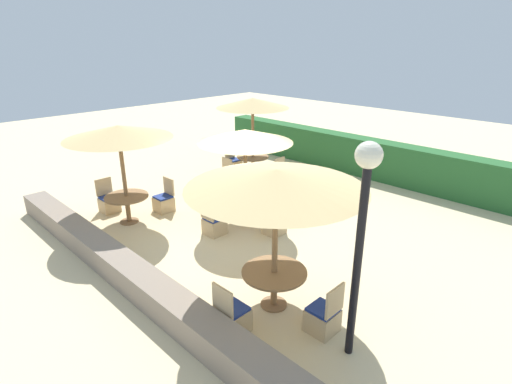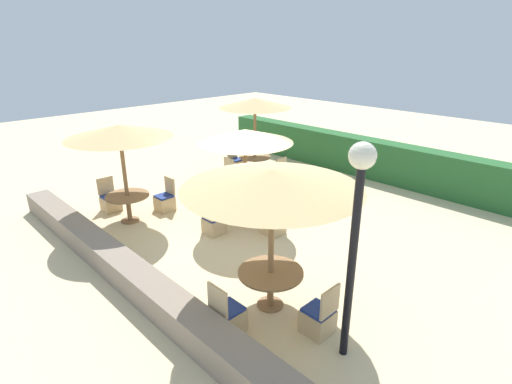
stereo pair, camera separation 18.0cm
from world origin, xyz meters
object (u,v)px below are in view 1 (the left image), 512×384
(parasol_front_left, at_px, (118,132))
(round_table_back_left, at_px, (253,160))
(round_table_front_left, at_px, (127,201))
(patio_chair_back_left_east, at_px, (275,176))
(round_table_center, at_px, (246,201))
(patio_chair_center_north, at_px, (274,202))
(round_table_front_right, at_px, (274,278))
(patio_chair_front_left_north, at_px, (164,202))
(patio_chair_front_left_west, at_px, (109,203))
(patio_chair_back_left_south, at_px, (232,176))
(parasol_center, at_px, (245,136))
(patio_chair_back_left_west, at_px, (234,164))
(patio_chair_center_east, at_px, (275,224))
(parasol_front_right, at_px, (276,179))
(patio_chair_center_south, at_px, (214,224))
(lamp_post, at_px, (363,212))
(patio_chair_center_west, at_px, (218,202))
(parasol_back_left, at_px, (253,103))
(patio_chair_front_right_east, at_px, (323,318))
(patio_chair_front_right_south, at_px, (232,318))

(parasol_front_left, xyz_separation_m, round_table_back_left, (-0.32, 4.92, -1.81))
(round_table_front_left, bearing_deg, patio_chair_back_left_east, 81.85)
(round_table_center, height_order, patio_chair_center_north, patio_chair_center_north)
(round_table_front_right, bearing_deg, patio_chair_front_left_north, 168.83)
(patio_chair_front_left_west, bearing_deg, parasol_front_left, 91.95)
(round_table_front_left, distance_m, patio_chair_back_left_south, 3.92)
(patio_chair_back_left_south, bearing_deg, parasol_center, -35.11)
(round_table_front_right, distance_m, patio_chair_back_left_west, 8.01)
(round_table_center, bearing_deg, patio_chair_front_left_west, -145.59)
(patio_chair_center_east, relative_size, patio_chair_back_left_east, 1.00)
(patio_chair_front_left_north, distance_m, parasol_front_right, 5.58)
(patio_chair_center_south, relative_size, patio_chair_center_north, 1.00)
(lamp_post, xyz_separation_m, round_table_center, (-4.50, 2.14, -1.76))
(round_table_center, xyz_separation_m, patio_chair_back_left_south, (-2.46, 1.73, -0.33))
(parasol_center, xyz_separation_m, patio_chair_center_east, (1.00, 0.02, -2.03))
(patio_chair_center_south, relative_size, round_table_front_left, 0.84)
(parasol_front_right, bearing_deg, patio_chair_center_east, 131.95)
(patio_chair_center_west, distance_m, round_table_back_left, 3.17)
(patio_chair_front_left_north, distance_m, round_table_back_left, 3.88)
(patio_chair_center_east, bearing_deg, patio_chair_front_left_north, 109.55)
(round_table_center, distance_m, patio_chair_center_east, 1.05)
(round_table_center, relative_size, parasol_back_left, 0.42)
(parasol_back_left, bearing_deg, round_table_back_left, 180.00)
(patio_chair_center_north, bearing_deg, patio_chair_front_left_west, 44.89)
(patio_chair_center_east, bearing_deg, patio_chair_front_right_east, -125.06)
(patio_chair_front_right_south, height_order, parasol_back_left, parasol_back_left)
(patio_chair_back_left_east, relative_size, patio_chair_back_left_south, 1.00)
(round_table_back_left, bearing_deg, parasol_front_right, -41.92)
(parasol_center, bearing_deg, parasol_front_right, -35.83)
(patio_chair_center_north, relative_size, round_table_front_right, 0.80)
(parasol_front_right, height_order, round_table_front_right, parasol_front_right)
(parasol_front_left, height_order, patio_chair_front_right_south, parasol_front_left)
(patio_chair_back_left_east, bearing_deg, lamp_post, -129.41)
(patio_chair_center_south, bearing_deg, patio_chair_front_right_south, -34.89)
(patio_chair_front_left_north, xyz_separation_m, round_table_back_left, (-0.35, 3.85, 0.33))
(patio_chair_front_right_south, bearing_deg, patio_chair_back_left_east, 126.66)
(lamp_post, relative_size, patio_chair_back_left_east, 3.57)
(patio_chair_center_south, xyz_separation_m, patio_chair_back_left_south, (-2.40, 2.76, 0.00))
(patio_chair_front_left_north, relative_size, parasol_front_right, 0.31)
(parasol_front_left, relative_size, patio_chair_back_left_east, 2.81)
(lamp_post, height_order, round_table_front_right, lamp_post)
(lamp_post, xyz_separation_m, patio_chair_center_west, (-5.58, 2.09, -2.09))
(patio_chair_center_south, distance_m, patio_chair_back_left_west, 5.10)
(parasol_front_right, xyz_separation_m, patio_chair_front_right_south, (-0.02, -0.99, -2.15))
(round_table_center, distance_m, patio_chair_front_left_north, 2.44)
(patio_chair_front_right_south, height_order, round_table_back_left, patio_chair_front_right_south)
(patio_chair_center_south, bearing_deg, lamp_post, -13.64)
(patio_chair_front_left_west, distance_m, round_table_front_right, 6.12)
(round_table_center, height_order, patio_chair_back_left_east, patio_chair_back_left_east)
(lamp_post, distance_m, round_table_back_left, 8.73)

